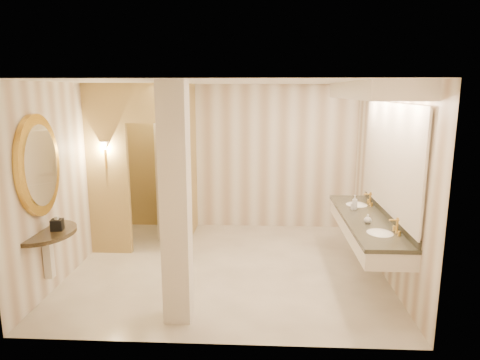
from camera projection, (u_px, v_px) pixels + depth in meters
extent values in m
plane|color=white|center=(228.00, 267.00, 6.41)|extent=(4.50, 4.50, 0.00)
plane|color=white|center=(227.00, 82.00, 5.85)|extent=(4.50, 4.50, 0.00)
cube|color=white|center=(236.00, 157.00, 8.08)|extent=(4.50, 0.02, 2.70)
cube|color=white|center=(211.00, 220.00, 4.17)|extent=(4.50, 0.02, 2.70)
cube|color=white|center=(74.00, 177.00, 6.24)|extent=(0.02, 4.00, 2.70)
cube|color=white|center=(386.00, 180.00, 6.02)|extent=(0.02, 4.00, 2.70)
cube|color=tan|center=(187.00, 163.00, 7.39)|extent=(0.10, 1.50, 2.70)
cube|color=tan|center=(108.00, 171.00, 6.71)|extent=(0.65, 0.10, 2.70)
cube|color=tan|center=(151.00, 103.00, 6.46)|extent=(0.80, 0.10, 0.60)
cube|color=white|center=(168.00, 186.00, 7.03)|extent=(0.54, 0.65, 2.10)
cylinder|color=gold|center=(105.00, 159.00, 6.60)|extent=(0.03, 0.03, 0.30)
cone|color=white|center=(105.00, 146.00, 6.56)|extent=(0.14, 0.14, 0.14)
cube|color=white|center=(366.00, 227.00, 5.92)|extent=(0.60, 2.45, 0.24)
cube|color=black|center=(367.00, 219.00, 5.90)|extent=(0.64, 2.49, 0.05)
cube|color=black|center=(388.00, 214.00, 5.87)|extent=(0.03, 2.45, 0.10)
ellipsoid|color=white|center=(380.00, 236.00, 5.26)|extent=(0.40, 0.44, 0.15)
cylinder|color=gold|center=(397.00, 226.00, 5.22)|extent=(0.03, 0.03, 0.22)
ellipsoid|color=white|center=(356.00, 207.00, 6.55)|extent=(0.40, 0.44, 0.15)
cylinder|color=gold|center=(370.00, 199.00, 6.52)|extent=(0.03, 0.03, 0.22)
cube|color=white|center=(392.00, 158.00, 5.71)|extent=(0.03, 2.45, 1.40)
cube|color=white|center=(375.00, 90.00, 5.54)|extent=(0.75, 2.65, 0.22)
cylinder|color=black|center=(43.00, 233.00, 5.33)|extent=(0.96, 0.96, 0.05)
cube|color=white|center=(48.00, 255.00, 5.39)|extent=(0.10, 0.10, 0.60)
cylinder|color=gold|center=(38.00, 166.00, 5.15)|extent=(0.07, 0.96, 0.96)
cylinder|color=white|center=(41.00, 166.00, 5.15)|extent=(0.02, 0.76, 0.76)
cube|color=white|center=(176.00, 206.00, 4.69)|extent=(0.30, 0.30, 2.70)
cube|color=black|center=(57.00, 225.00, 5.33)|extent=(0.16, 0.16, 0.14)
imported|color=white|center=(175.00, 213.00, 7.91)|extent=(0.58, 0.78, 0.71)
imported|color=beige|center=(353.00, 205.00, 6.26)|extent=(0.07, 0.07, 0.14)
imported|color=silver|center=(368.00, 219.00, 5.61)|extent=(0.12, 0.12, 0.12)
imported|color=#C6B28C|center=(355.00, 202.00, 6.25)|extent=(0.10, 0.10, 0.21)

